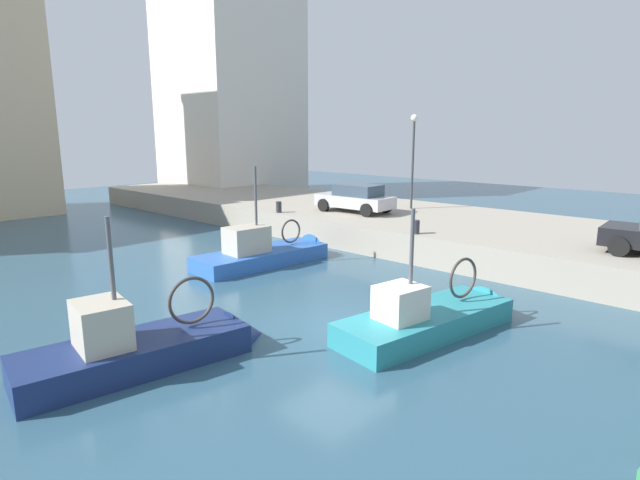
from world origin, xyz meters
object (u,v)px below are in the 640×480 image
at_px(fishing_boat_blue, 269,259).
at_px(parked_car_silver, 356,198).
at_px(quay_streetlamp, 413,146).
at_px(fishing_boat_navy, 151,358).
at_px(fishing_boat_teal, 435,326).
at_px(mooring_bollard_south, 416,227).
at_px(mooring_bollard_mid, 279,207).

height_order(fishing_boat_blue, parked_car_silver, fishing_boat_blue).
height_order(parked_car_silver, quay_streetlamp, quay_streetlamp).
bearing_deg(fishing_boat_navy, fishing_boat_teal, -30.78).
xyz_separation_m(fishing_boat_teal, parked_car_silver, (8.36, 9.49, 1.81)).
height_order(mooring_bollard_south, mooring_bollard_mid, same).
xyz_separation_m(fishing_boat_navy, quay_streetlamp, (17.48, 4.43, 4.32)).
bearing_deg(parked_car_silver, quay_streetlamp, -25.05).
height_order(fishing_boat_teal, mooring_bollard_south, fishing_boat_teal).
height_order(fishing_boat_blue, mooring_bollard_south, fishing_boat_blue).
distance_m(fishing_boat_navy, mooring_bollard_mid, 14.66).
bearing_deg(parked_car_silver, mooring_bollard_south, -117.24).
bearing_deg(fishing_boat_blue, parked_car_silver, 7.71).
distance_m(fishing_boat_teal, fishing_boat_blue, 8.78).
bearing_deg(fishing_boat_blue, mooring_bollard_mid, 43.07).
bearing_deg(mooring_bollard_south, parked_car_silver, 62.76).
bearing_deg(fishing_boat_blue, fishing_boat_teal, -101.57).
bearing_deg(quay_streetlamp, fishing_boat_navy, -165.78).
relative_size(mooring_bollard_mid, quay_streetlamp, 0.11).
xyz_separation_m(fishing_boat_navy, mooring_bollard_mid, (11.83, 8.55, 1.34)).
distance_m(fishing_boat_navy, quay_streetlamp, 18.55).
distance_m(fishing_boat_navy, mooring_bollard_south, 11.92).
bearing_deg(quay_streetlamp, mooring_bollard_south, -145.52).
xyz_separation_m(parked_car_silver, quay_streetlamp, (2.94, -1.38, 2.54)).
xyz_separation_m(fishing_boat_navy, mooring_bollard_south, (11.83, 0.55, 1.34)).
bearing_deg(fishing_boat_navy, mooring_bollard_mid, 35.86).
relative_size(fishing_boat_navy, parked_car_silver, 1.48).
xyz_separation_m(fishing_boat_blue, mooring_bollard_south, (3.89, -4.36, 1.33)).
height_order(fishing_boat_teal, quay_streetlamp, quay_streetlamp).
relative_size(mooring_bollard_south, mooring_bollard_mid, 1.00).
xyz_separation_m(fishing_boat_blue, fishing_boat_navy, (-7.94, -4.91, -0.01)).
height_order(fishing_boat_navy, mooring_bollard_south, fishing_boat_navy).
distance_m(fishing_boat_teal, quay_streetlamp, 14.58).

